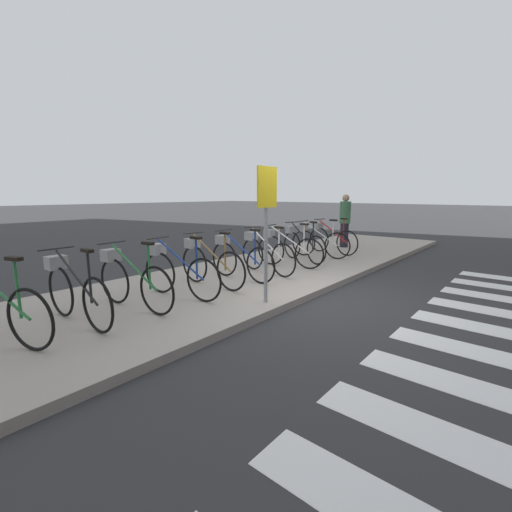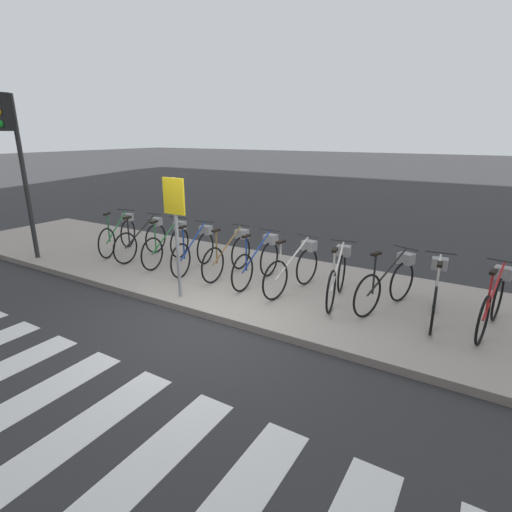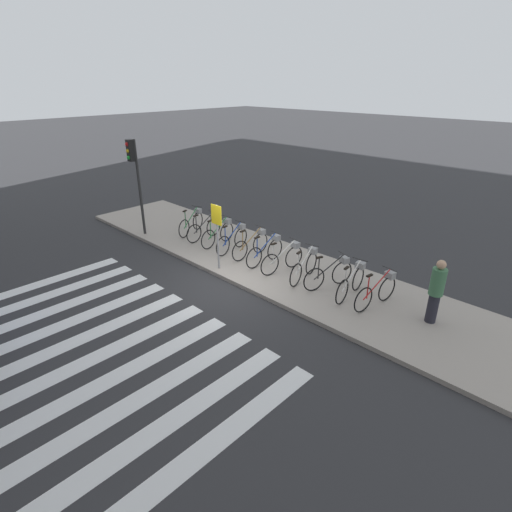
# 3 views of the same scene
# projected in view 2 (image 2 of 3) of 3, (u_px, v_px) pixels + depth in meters

# --- Properties ---
(ground_plane) EXTENTS (120.00, 120.00, 0.00)m
(ground_plane) POSITION_uv_depth(u_px,v_px,m) (208.00, 320.00, 6.44)
(ground_plane) COLOR #2D2D30
(sidewalk) EXTENTS (17.39, 3.48, 0.12)m
(sidewalk) POSITION_uv_depth(u_px,v_px,m) (262.00, 283.00, 7.84)
(sidewalk) COLOR #9E9389
(sidewalk) RESTS_ON ground_plane
(parked_bicycle_0) EXTENTS (0.68, 1.59, 1.03)m
(parked_bicycle_0) POSITION_uv_depth(u_px,v_px,m) (119.00, 233.00, 9.63)
(parked_bicycle_0) COLOR black
(parked_bicycle_0) RESTS_ON sidewalk
(parked_bicycle_1) EXTENTS (0.46, 1.67, 1.03)m
(parked_bicycle_1) POSITION_uv_depth(u_px,v_px,m) (144.00, 238.00, 9.18)
(parked_bicycle_1) COLOR black
(parked_bicycle_1) RESTS_ON sidewalk
(parked_bicycle_2) EXTENTS (0.46, 1.67, 1.03)m
(parked_bicycle_2) POSITION_uv_depth(u_px,v_px,m) (169.00, 243.00, 8.78)
(parked_bicycle_2) COLOR black
(parked_bicycle_2) RESTS_ON sidewalk
(parked_bicycle_3) EXTENTS (0.46, 1.66, 1.03)m
(parked_bicycle_3) POSITION_uv_depth(u_px,v_px,m) (196.00, 249.00, 8.35)
(parked_bicycle_3) COLOR black
(parked_bicycle_3) RESTS_ON sidewalk
(parked_bicycle_4) EXTENTS (0.46, 1.67, 1.03)m
(parked_bicycle_4) POSITION_uv_depth(u_px,v_px,m) (230.00, 253.00, 8.04)
(parked_bicycle_4) COLOR black
(parked_bicycle_4) RESTS_ON sidewalk
(parked_bicycle_5) EXTENTS (0.46, 1.67, 1.03)m
(parked_bicycle_5) POSITION_uv_depth(u_px,v_px,m) (259.00, 260.00, 7.62)
(parked_bicycle_5) COLOR black
(parked_bicycle_5) RESTS_ON sidewalk
(parked_bicycle_6) EXTENTS (0.46, 1.66, 1.03)m
(parked_bicycle_6) POSITION_uv_depth(u_px,v_px,m) (295.00, 267.00, 7.21)
(parked_bicycle_6) COLOR black
(parked_bicycle_6) RESTS_ON sidewalk
(parked_bicycle_7) EXTENTS (0.47, 1.66, 1.03)m
(parked_bicycle_7) POSITION_uv_depth(u_px,v_px,m) (338.00, 275.00, 6.81)
(parked_bicycle_7) COLOR black
(parked_bicycle_7) RESTS_ON sidewalk
(parked_bicycle_8) EXTENTS (0.68, 1.59, 1.03)m
(parked_bicycle_8) POSITION_uv_depth(u_px,v_px,m) (389.00, 282.00, 6.49)
(parked_bicycle_8) COLOR black
(parked_bicycle_8) RESTS_ON sidewalk
(parked_bicycle_9) EXTENTS (0.46, 1.67, 1.03)m
(parked_bicycle_9) POSITION_uv_depth(u_px,v_px,m) (436.00, 291.00, 6.11)
(parked_bicycle_9) COLOR black
(parked_bicycle_9) RESTS_ON sidewalk
(parked_bicycle_10) EXTENTS (0.46, 1.66, 1.03)m
(parked_bicycle_10) POSITION_uv_depth(u_px,v_px,m) (493.00, 301.00, 5.75)
(parked_bicycle_10) COLOR black
(parked_bicycle_10) RESTS_ON sidewalk
(traffic_light) EXTENTS (0.24, 0.40, 3.55)m
(traffic_light) POSITION_uv_depth(u_px,v_px,m) (13.00, 143.00, 8.44)
(traffic_light) COLOR #2D2D2D
(traffic_light) RESTS_ON sidewalk
(sign_post) EXTENTS (0.44, 0.07, 2.07)m
(sign_post) POSITION_uv_depth(u_px,v_px,m) (175.00, 218.00, 6.63)
(sign_post) COLOR #99999E
(sign_post) RESTS_ON sidewalk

